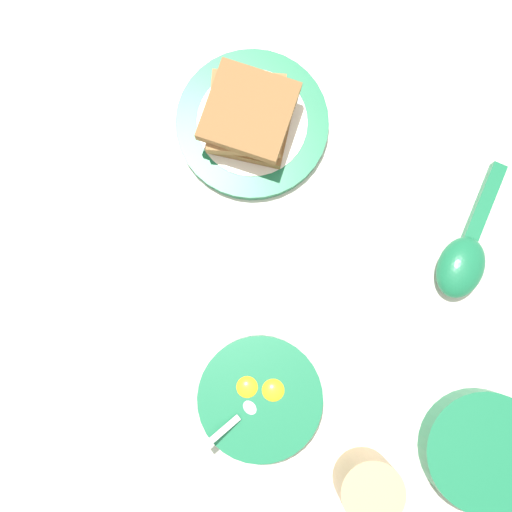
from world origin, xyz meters
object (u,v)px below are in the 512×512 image
object	(u,v)px
toast_plate	(252,124)
drinking_cup	(368,486)
toast_sandwich	(249,115)
soup_spoon	(464,257)
congee_bowl	(482,450)
egg_bowl	(260,397)

from	to	relation	value
toast_plate	drinking_cup	xyz separation A→B (m)	(-0.40, 0.20, 0.03)
toast_sandwich	soup_spoon	world-z (taller)	toast_sandwich
soup_spoon	drinking_cup	size ratio (longest dim) A/B	2.48
toast_plate	drinking_cup	bearing A→B (deg)	153.72
soup_spoon	congee_bowl	size ratio (longest dim) A/B	1.29
toast_plate	soup_spoon	xyz separation A→B (m)	(-0.29, -0.07, 0.01)
egg_bowl	congee_bowl	bearing A→B (deg)	-146.44
egg_bowl	soup_spoon	xyz separation A→B (m)	(-0.05, -0.29, -0.01)
egg_bowl	drinking_cup	xyz separation A→B (m)	(-0.15, -0.02, 0.02)
egg_bowl	toast_sandwich	distance (m)	0.33
drinking_cup	toast_sandwich	bearing A→B (deg)	-25.83
toast_sandwich	soup_spoon	size ratio (longest dim) A/B	0.78
toast_sandwich	soup_spoon	xyz separation A→B (m)	(-0.30, -0.07, -0.03)
congee_bowl	toast_plate	bearing A→B (deg)	-9.11
egg_bowl	toast_plate	world-z (taller)	egg_bowl
soup_spoon	congee_bowl	distance (m)	0.22
egg_bowl	soup_spoon	size ratio (longest dim) A/B	0.86
egg_bowl	toast_plate	bearing A→B (deg)	-41.61
toast_sandwich	drinking_cup	size ratio (longest dim) A/B	1.94
egg_bowl	congee_bowl	distance (m)	0.26
egg_bowl	toast_plate	xyz separation A→B (m)	(0.25, -0.22, -0.01)
egg_bowl	toast_sandwich	world-z (taller)	egg_bowl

